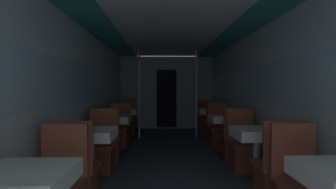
% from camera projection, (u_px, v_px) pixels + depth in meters
% --- Properties ---
extents(wall_left, '(0.05, 9.73, 2.29)m').
position_uv_depth(wall_left, '(86.00, 95.00, 4.54)').
color(wall_left, silver).
rests_on(wall_left, ground_plane).
extents(wall_right, '(0.05, 9.73, 2.29)m').
position_uv_depth(wall_right, '(255.00, 95.00, 4.62)').
color(wall_right, silver).
rests_on(wall_right, ground_plane).
extents(ceiling_panel, '(2.97, 9.73, 0.07)m').
position_uv_depth(ceiling_panel, '(171.00, 28.00, 4.55)').
color(ceiling_panel, white).
rests_on(ceiling_panel, wall_left).
extents(bulkhead_far, '(2.92, 0.09, 2.29)m').
position_uv_depth(bulkhead_far, '(166.00, 93.00, 8.36)').
color(bulkhead_far, gray).
rests_on(bulkhead_far, ground_plane).
extents(dining_table_left_0, '(0.61, 0.61, 0.76)m').
position_uv_depth(dining_table_left_0, '(24.00, 186.00, 1.74)').
color(dining_table_left_0, '#4C4C51').
rests_on(dining_table_left_0, ground_plane).
extents(dining_table_left_1, '(0.61, 0.61, 0.76)m').
position_uv_depth(dining_table_left_1, '(91.00, 138.00, 3.45)').
color(dining_table_left_1, '#4C4C51').
rests_on(dining_table_left_1, ground_plane).
extents(chair_left_near_1, '(0.43, 0.43, 0.96)m').
position_uv_depth(chair_left_near_1, '(77.00, 180.00, 2.87)').
color(chair_left_near_1, brown).
rests_on(chair_left_near_1, ground_plane).
extents(chair_left_far_1, '(0.43, 0.43, 0.96)m').
position_uv_depth(chair_left_far_1, '(101.00, 153.00, 4.04)').
color(chair_left_far_1, brown).
rests_on(chair_left_far_1, ground_plane).
extents(dining_table_left_2, '(0.61, 0.61, 0.76)m').
position_uv_depth(dining_table_left_2, '(114.00, 121.00, 5.15)').
color(dining_table_left_2, '#4C4C51').
rests_on(dining_table_left_2, ground_plane).
extents(chair_left_near_2, '(0.43, 0.43, 0.96)m').
position_uv_depth(chair_left_near_2, '(108.00, 146.00, 4.58)').
color(chair_left_near_2, brown).
rests_on(chair_left_near_2, ground_plane).
extents(chair_left_far_2, '(0.43, 0.43, 0.96)m').
position_uv_depth(chair_left_far_2, '(119.00, 134.00, 5.74)').
color(chair_left_far_2, brown).
rests_on(chair_left_far_2, ground_plane).
extents(dining_table_left_3, '(0.61, 0.61, 0.76)m').
position_uv_depth(dining_table_left_3, '(126.00, 113.00, 6.85)').
color(dining_table_left_3, '#4C4C51').
rests_on(dining_table_left_3, ground_plane).
extents(chair_left_near_3, '(0.43, 0.43, 0.96)m').
position_uv_depth(chair_left_near_3, '(123.00, 130.00, 6.28)').
color(chair_left_near_3, brown).
rests_on(chair_left_near_3, ground_plane).
extents(chair_left_far_3, '(0.43, 0.43, 0.96)m').
position_uv_depth(chair_left_far_3, '(128.00, 123.00, 7.44)').
color(chair_left_far_3, brown).
rests_on(chair_left_far_3, ground_plane).
extents(support_pole_left_3, '(0.06, 0.06, 2.29)m').
position_uv_depth(support_pole_left_3, '(139.00, 94.00, 6.85)').
color(support_pole_left_3, silver).
rests_on(support_pole_left_3, ground_plane).
extents(dining_table_right_1, '(0.61, 0.61, 0.76)m').
position_uv_depth(dining_table_right_1, '(257.00, 137.00, 3.51)').
color(dining_table_right_1, '#4C4C51').
rests_on(dining_table_right_1, ground_plane).
extents(chair_right_near_1, '(0.43, 0.43, 0.96)m').
position_uv_depth(chair_right_near_1, '(276.00, 178.00, 2.94)').
color(chair_right_near_1, brown).
rests_on(chair_right_near_1, ground_plane).
extents(chair_right_far_1, '(0.43, 0.43, 0.96)m').
position_uv_depth(chair_right_far_1, '(243.00, 152.00, 4.10)').
color(chair_right_far_1, brown).
rests_on(chair_right_far_1, ground_plane).
extents(dining_table_right_2, '(0.61, 0.61, 0.76)m').
position_uv_depth(dining_table_right_2, '(225.00, 121.00, 5.21)').
color(dining_table_right_2, '#4C4C51').
rests_on(dining_table_right_2, ground_plane).
extents(chair_right_near_2, '(0.43, 0.43, 0.96)m').
position_uv_depth(chair_right_near_2, '(233.00, 145.00, 4.64)').
color(chair_right_near_2, brown).
rests_on(chair_right_near_2, ground_plane).
extents(chair_right_far_2, '(0.43, 0.43, 0.96)m').
position_uv_depth(chair_right_far_2, '(219.00, 133.00, 5.80)').
color(chair_right_far_2, brown).
rests_on(chair_right_far_2, ground_plane).
extents(dining_table_right_3, '(0.61, 0.61, 0.76)m').
position_uv_depth(dining_table_right_3, '(209.00, 113.00, 6.91)').
color(dining_table_right_3, '#4C4C51').
rests_on(dining_table_right_3, ground_plane).
extents(chair_right_near_3, '(0.43, 0.43, 0.96)m').
position_uv_depth(chair_right_near_3, '(214.00, 130.00, 6.34)').
color(chair_right_near_3, brown).
rests_on(chair_right_near_3, ground_plane).
extents(chair_right_far_3, '(0.43, 0.43, 0.96)m').
position_uv_depth(chair_right_far_3, '(206.00, 123.00, 7.50)').
color(chair_right_far_3, brown).
rests_on(chair_right_far_3, ground_plane).
extents(support_pole_right_3, '(0.06, 0.06, 2.29)m').
position_uv_depth(support_pole_right_3, '(196.00, 94.00, 6.89)').
color(support_pole_right_3, silver).
rests_on(support_pole_right_3, ground_plane).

